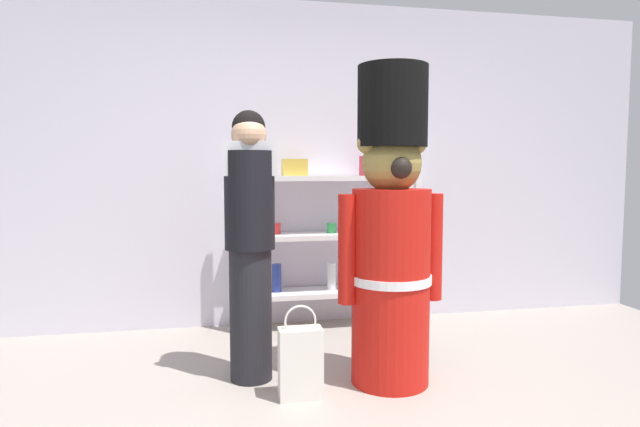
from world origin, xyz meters
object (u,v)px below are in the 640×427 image
Objects in this scene: teddy_bear_guard at (391,236)px; person_shopper at (250,238)px; shopping_bag at (300,362)px; merchandise_shelf at (331,232)px.

teddy_bear_guard reaches higher than person_shopper.
person_shopper is 0.77m from shopping_bag.
merchandise_shelf is 2.93× the size of shopping_bag.
person_shopper is 3.08× the size of shopping_bag.
person_shopper is at bearing 127.51° from shopping_bag.
shopping_bag is at bearing -109.12° from merchandise_shelf.
shopping_bag is (-0.55, -0.12, -0.67)m from teddy_bear_guard.
teddy_bear_guard reaches higher than merchandise_shelf.
person_shopper is (-0.80, 0.20, -0.02)m from teddy_bear_guard.
shopping_bag is at bearing -52.49° from person_shopper.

